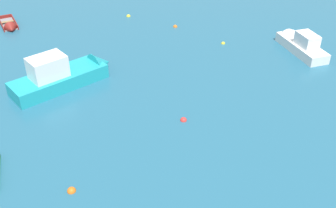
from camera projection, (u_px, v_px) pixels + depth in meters
The scene contains 8 objects.
motor_launch_turquoise_midfield_right at pixel (65, 74), 27.05m from camera, with size 6.98×5.67×2.75m.
motor_launch_white_center at pixel (299, 43), 31.50m from camera, with size 2.60×5.68×1.96m.
rowboat_maroon_back_row_left at pixel (10, 27), 35.16m from camera, with size 2.43×3.79×1.12m.
mooring_buoy_central at pixel (183, 120), 23.94m from camera, with size 0.40×0.40×0.40m, color red.
mooring_buoy_between_boats_right at pixel (128, 16), 37.64m from camera, with size 0.39×0.39×0.39m, color yellow.
mooring_buoy_trailing at pixel (223, 44), 32.74m from camera, with size 0.31×0.31×0.31m, color yellow.
mooring_buoy_near_foreground at pixel (175, 27), 35.58m from camera, with size 0.38×0.38×0.38m, color orange.
mooring_buoy_between_boats_left at pixel (72, 191), 19.19m from camera, with size 0.43×0.43×0.43m, color orange.
Camera 1 is at (-2.14, 0.27, 14.03)m, focal length 43.53 mm.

